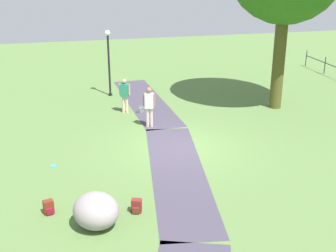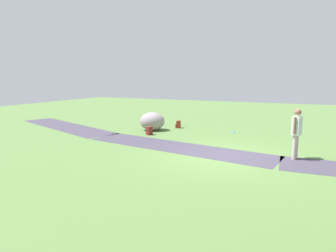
% 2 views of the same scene
% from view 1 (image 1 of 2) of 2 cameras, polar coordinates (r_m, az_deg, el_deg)
% --- Properties ---
extents(ground_plane, '(48.00, 48.00, 0.00)m').
position_cam_1_polar(ground_plane, '(16.95, 1.57, -2.75)').
color(ground_plane, '#56773E').
extents(footpath_segment_near, '(8.07, 2.13, 0.01)m').
position_cam_1_polar(footpath_segment_near, '(22.40, -2.94, 3.20)').
color(footpath_segment_near, '#433C4D').
rests_on(footpath_segment_near, ground).
extents(footpath_segment_mid, '(8.17, 2.94, 0.01)m').
position_cam_1_polar(footpath_segment_mid, '(15.10, 1.24, -5.83)').
color(footpath_segment_mid, '#433C4D').
rests_on(footpath_segment_mid, ground).
extents(lamp_post, '(0.28, 0.28, 3.36)m').
position_cam_1_polar(lamp_post, '(22.98, -7.58, 8.87)').
color(lamp_post, black).
rests_on(lamp_post, ground).
extents(lawn_boulder, '(1.73, 1.69, 0.96)m').
position_cam_1_polar(lawn_boulder, '(12.19, -9.16, -10.60)').
color(lawn_boulder, gray).
rests_on(lawn_boulder, ground).
extents(woman_with_handbag, '(0.37, 0.48, 1.61)m').
position_cam_1_polar(woman_with_handbag, '(20.54, -5.54, 4.17)').
color(woman_with_handbag, beige).
rests_on(woman_with_handbag, ground).
extents(man_near_boulder, '(0.34, 0.50, 1.73)m').
position_cam_1_polar(man_near_boulder, '(18.67, -2.40, 2.80)').
color(man_near_boulder, beige).
rests_on(man_near_boulder, ground).
extents(handbag_on_grass, '(0.38, 0.38, 0.31)m').
position_cam_1_polar(handbag_on_grass, '(20.70, -3.45, 2.09)').
color(handbag_on_grass, gray).
rests_on(handbag_on_grass, ground).
extents(backpack_by_boulder, '(0.32, 0.33, 0.40)m').
position_cam_1_polar(backpack_by_boulder, '(12.82, -4.04, -10.15)').
color(backpack_by_boulder, maroon).
rests_on(backpack_by_boulder, ground).
extents(spare_backpack_on_lawn, '(0.31, 0.32, 0.40)m').
position_cam_1_polar(spare_backpack_on_lawn, '(13.16, -14.96, -9.98)').
color(spare_backpack_on_lawn, maroon).
rests_on(spare_backpack_on_lawn, ground).
extents(frisbee_on_grass, '(0.22, 0.22, 0.02)m').
position_cam_1_polar(frisbee_on_grass, '(15.96, -14.40, -4.97)').
color(frisbee_on_grass, '#3A97DD').
rests_on(frisbee_on_grass, ground).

